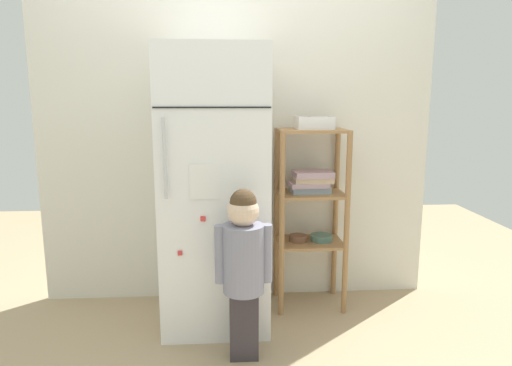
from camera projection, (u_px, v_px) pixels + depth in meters
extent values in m
plane|color=tan|center=(239.00, 318.00, 2.92)|extent=(6.00, 6.00, 0.00)
cube|color=silver|center=(236.00, 143.00, 3.09)|extent=(2.68, 0.03, 2.19)
cube|color=white|center=(215.00, 189.00, 2.78)|extent=(0.63, 0.65, 1.69)
cube|color=black|center=(212.00, 107.00, 2.36)|extent=(0.62, 0.01, 0.01)
cylinder|color=silver|center=(165.00, 159.00, 2.37)|extent=(0.02, 0.02, 0.43)
cube|color=white|center=(204.00, 182.00, 2.43)|extent=(0.16, 0.01, 0.19)
cube|color=red|center=(180.00, 253.00, 2.49)|extent=(0.03, 0.01, 0.03)
cube|color=#DE3939|center=(203.00, 219.00, 2.46)|extent=(0.03, 0.01, 0.03)
cube|color=gold|center=(217.00, 230.00, 2.48)|extent=(0.03, 0.01, 0.03)
cube|color=#352E34|center=(244.00, 325.00, 2.44)|extent=(0.15, 0.10, 0.38)
cylinder|color=gray|center=(244.00, 259.00, 2.37)|extent=(0.22, 0.22, 0.37)
sphere|color=gray|center=(243.00, 223.00, 2.40)|extent=(0.10, 0.10, 0.10)
sphere|color=beige|center=(243.00, 211.00, 2.32)|extent=(0.16, 0.16, 0.16)
sphere|color=#4C3823|center=(243.00, 202.00, 2.31)|extent=(0.14, 0.14, 0.14)
cylinder|color=gray|center=(220.00, 254.00, 2.36)|extent=(0.06, 0.06, 0.31)
cylinder|color=gray|center=(266.00, 253.00, 2.37)|extent=(0.06, 0.06, 0.31)
cylinder|color=#9E7247|center=(282.00, 226.00, 2.85)|extent=(0.04, 0.04, 1.20)
cylinder|color=#9E7247|center=(347.00, 225.00, 2.88)|extent=(0.04, 0.04, 1.20)
cylinder|color=#9E7247|center=(277.00, 214.00, 3.15)|extent=(0.04, 0.04, 1.20)
cylinder|color=#9E7247|center=(336.00, 213.00, 3.18)|extent=(0.04, 0.04, 1.20)
cube|color=#9E7247|center=(312.00, 130.00, 2.91)|extent=(0.44, 0.32, 0.02)
cube|color=#9E7247|center=(311.00, 194.00, 2.98)|extent=(0.44, 0.32, 0.02)
cube|color=#9E7247|center=(310.00, 242.00, 3.04)|extent=(0.44, 0.32, 0.02)
cube|color=#99B2C6|center=(309.00, 189.00, 3.00)|extent=(0.26, 0.19, 0.04)
cube|color=#B293A3|center=(308.00, 184.00, 2.97)|extent=(0.26, 0.20, 0.03)
cube|color=#C6AD8E|center=(313.00, 179.00, 2.97)|extent=(0.25, 0.19, 0.04)
cube|color=#B293A3|center=(313.00, 174.00, 2.95)|extent=(0.26, 0.20, 0.04)
cylinder|color=brown|center=(298.00, 238.00, 3.03)|extent=(0.12, 0.12, 0.04)
cylinder|color=#4C7266|center=(321.00, 238.00, 3.04)|extent=(0.15, 0.15, 0.04)
cube|color=white|center=(314.00, 129.00, 2.91)|extent=(0.23, 0.19, 0.01)
cube|color=white|center=(317.00, 123.00, 2.81)|extent=(0.23, 0.01, 0.08)
cube|color=white|center=(312.00, 122.00, 3.00)|extent=(0.23, 0.01, 0.08)
cube|color=white|center=(297.00, 123.00, 2.90)|extent=(0.01, 0.19, 0.08)
cube|color=white|center=(332.00, 123.00, 2.91)|extent=(0.01, 0.19, 0.08)
sphere|color=maroon|center=(318.00, 123.00, 2.92)|extent=(0.07, 0.07, 0.07)
sphere|color=#AA211D|center=(312.00, 122.00, 2.93)|extent=(0.07, 0.07, 0.07)
sphere|color=maroon|center=(309.00, 122.00, 2.88)|extent=(0.07, 0.07, 0.07)
sphere|color=orange|center=(320.00, 123.00, 2.88)|extent=(0.07, 0.07, 0.07)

